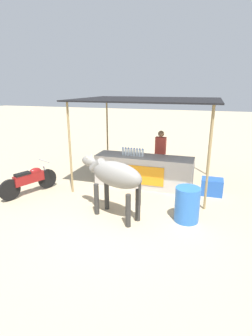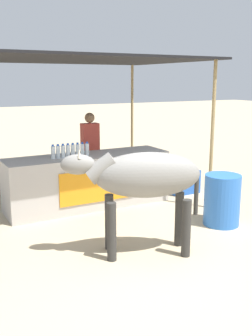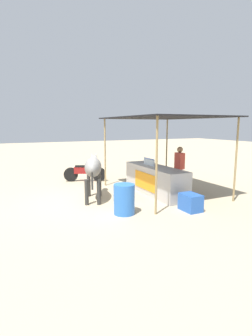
# 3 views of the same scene
# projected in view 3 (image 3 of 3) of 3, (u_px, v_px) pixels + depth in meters

# --- Properties ---
(ground_plane) EXTENTS (60.00, 60.00, 0.00)m
(ground_plane) POSITION_uv_depth(u_px,v_px,m) (96.00, 201.00, 8.32)
(ground_plane) COLOR tan
(stall_counter) EXTENTS (3.00, 0.82, 0.96)m
(stall_counter) POSITION_uv_depth(u_px,v_px,m) (155.00, 180.00, 9.17)
(stall_counter) COLOR #B2ADA8
(stall_counter) RESTS_ON ground
(stall_awning) EXTENTS (4.20, 3.20, 2.66)m
(stall_awning) POSITION_uv_depth(u_px,v_px,m) (164.00, 120.00, 8.96)
(stall_awning) COLOR black
(stall_awning) RESTS_ON ground
(water_bottle_row) EXTENTS (0.70, 0.07, 0.25)m
(water_bottle_row) POSITION_uv_depth(u_px,v_px,m) (149.00, 162.00, 9.36)
(water_bottle_row) COLOR silver
(water_bottle_row) RESTS_ON stall_counter
(vendor_behind_counter) EXTENTS (0.34, 0.22, 1.65)m
(vendor_behind_counter) POSITION_uv_depth(u_px,v_px,m) (179.00, 170.00, 9.10)
(vendor_behind_counter) COLOR #383842
(vendor_behind_counter) RESTS_ON ground
(cooler_box) EXTENTS (0.60, 0.44, 0.48)m
(cooler_box) POSITION_uv_depth(u_px,v_px,m) (191.00, 202.00, 7.34)
(cooler_box) COLOR blue
(cooler_box) RESTS_ON ground
(water_barrel) EXTENTS (0.57, 0.57, 0.82)m
(water_barrel) POSITION_uv_depth(u_px,v_px,m) (124.00, 199.00, 7.04)
(water_barrel) COLOR blue
(water_barrel) RESTS_ON ground
(cow) EXTENTS (1.83, 1.00, 1.44)m
(cow) POSITION_uv_depth(u_px,v_px,m) (93.00, 168.00, 8.30)
(cow) COLOR gray
(cow) RESTS_ON ground
(motorcycle_parked) EXTENTS (0.85, 1.70, 0.90)m
(motorcycle_parked) POSITION_uv_depth(u_px,v_px,m) (85.00, 171.00, 11.16)
(motorcycle_parked) COLOR black
(motorcycle_parked) RESTS_ON ground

